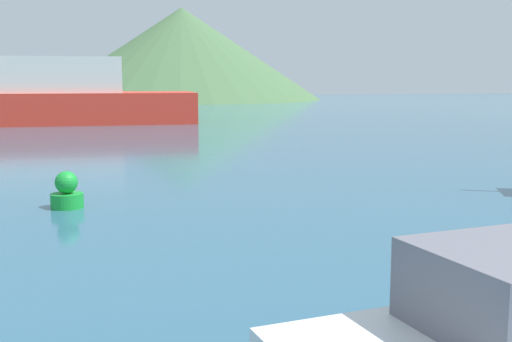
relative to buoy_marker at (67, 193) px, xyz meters
The scene contains 2 objects.
buoy_marker is the anchor object (origin of this frame).
hill_central 86.38m from the buoy_marker, 77.65° to the left, with size 43.65×43.65×14.28m.
Camera 1 is at (-4.07, -0.77, 3.46)m, focal length 45.00 mm.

